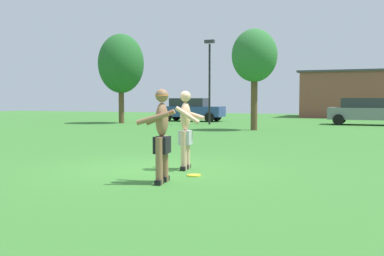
{
  "coord_description": "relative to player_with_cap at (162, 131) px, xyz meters",
  "views": [
    {
      "loc": [
        4.63,
        -9.25,
        1.53
      ],
      "look_at": [
        0.73,
        0.3,
        0.9
      ],
      "focal_mm": 44.87,
      "sensor_mm": 36.0,
      "label": 1
    }
  ],
  "objects": [
    {
      "name": "ground_plane",
      "position": [
        -0.85,
        1.46,
        -0.94
      ],
      "size": [
        80.0,
        80.0,
        0.0
      ],
      "primitive_type": "plane",
      "color": "#38752D"
    },
    {
      "name": "player_with_cap",
      "position": [
        0.0,
        0.0,
        0.0
      ],
      "size": [
        0.65,
        0.71,
        1.72
      ],
      "color": "black",
      "rests_on": "ground_plane"
    },
    {
      "name": "player_in_gray",
      "position": [
        -0.25,
        1.71,
        -0.05
      ],
      "size": [
        0.64,
        0.6,
        1.7
      ],
      "color": "black",
      "rests_on": "ground_plane"
    },
    {
      "name": "frisbee",
      "position": [
        0.25,
        0.96,
        -0.93
      ],
      "size": [
        0.29,
        0.29,
        0.03
      ],
      "primitive_type": "cylinder",
      "color": "yellow",
      "rests_on": "ground_plane"
    },
    {
      "name": "car_gray_near_post",
      "position": [
        2.58,
        22.12,
        -0.12
      ],
      "size": [
        4.32,
        2.06,
        1.58
      ],
      "color": "slate",
      "rests_on": "ground_plane"
    },
    {
      "name": "car_blue_mid_lot",
      "position": [
        -8.7,
        22.65,
        -0.12
      ],
      "size": [
        4.4,
        2.23,
        1.58
      ],
      "color": "#2D478C",
      "rests_on": "ground_plane"
    },
    {
      "name": "lamp_post",
      "position": [
        -6.1,
        19.17,
        2.2
      ],
      "size": [
        0.6,
        0.24,
        5.03
      ],
      "color": "black",
      "rests_on": "ground_plane"
    },
    {
      "name": "outbuilding_behind_lot",
      "position": [
        2.97,
        34.98,
        0.98
      ],
      "size": [
        12.15,
        7.21,
        3.83
      ],
      "color": "brown",
      "rests_on": "ground_plane"
    },
    {
      "name": "tree_right_field",
      "position": [
        -11.8,
        18.55,
        2.79
      ],
      "size": [
        2.87,
        2.87,
        5.61
      ],
      "color": "brown",
      "rests_on": "ground_plane"
    },
    {
      "name": "tree_behind_players",
      "position": [
        -2.28,
        15.11,
        2.65
      ],
      "size": [
        2.22,
        2.22,
        4.94
      ],
      "color": "brown",
      "rests_on": "ground_plane"
    }
  ]
}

